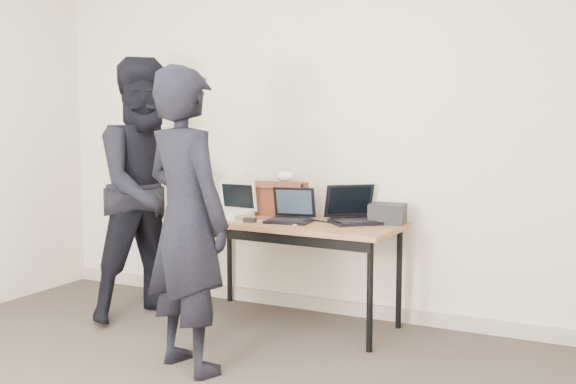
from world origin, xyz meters
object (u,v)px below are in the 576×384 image
Objects in this scene: laptop_center at (291,214)px; person_typist at (187,220)px; desk at (290,230)px; leather_satchel at (281,198)px; laptop_right at (354,214)px; equipment_box at (388,214)px; person_observer at (150,189)px; laptop_beige at (230,210)px.

laptop_center is 0.99m from person_typist.
leather_satchel is at bearing 131.19° from desk.
laptop_right is 0.60m from leather_satchel.
laptop_right is 0.28× the size of person_typist.
leather_satchel is (-0.59, 0.09, 0.07)m from laptop_right.
desk is 4.62× the size of laptop_center.
leather_satchel reaches higher than laptop_center.
equipment_box is (0.81, -0.04, -0.06)m from leather_satchel.
person_observer reaches higher than desk.
desk is 0.34m from leather_satchel.
equipment_box is at bearing 9.38° from laptop_center.
leather_satchel is at bearing -69.77° from person_typist.
laptop_center is at bearing -48.79° from person_observer.
person_typist is (-0.16, -0.99, 0.19)m from desk.
equipment_box is at bearing 14.06° from laptop_beige.
laptop_right is 1.27m from person_typist.
laptop_right is (0.40, 0.15, 0.01)m from laptop_center.
desk is 4.13× the size of leather_satchel.
equipment_box is 0.12× the size of person_observer.
person_typist is (0.31, -0.98, 0.08)m from laptop_beige.
laptop_right is 1.44m from person_observer.
laptop_right is 1.27× the size of leather_satchel.
laptop_beige is at bearing -35.12° from person_observer.
person_observer is (-0.78, -0.51, 0.07)m from leather_satchel.
leather_satchel reaches higher than equipment_box.
person_typist is (-0.58, -1.13, 0.07)m from laptop_right.
laptop_right reaches higher than laptop_beige.
person_typist is at bearing -157.73° from laptop_right.
laptop_right is (0.89, 0.15, 0.01)m from laptop_beige.
equipment_box is (0.62, 0.20, 0.02)m from laptop_center.
person_observer is at bearing -160.79° from desk.
equipment_box is at bearing -6.39° from leather_satchel.
person_observer is (-0.49, -0.27, 0.15)m from laptop_beige.
person_typist is at bearing -93.06° from leather_satchel.
leather_satchel is 1.62× the size of equipment_box.
laptop_center is 0.70× the size of laptop_right.
person_typist reaches higher than desk.
desk is 0.49m from laptop_beige.
laptop_beige is 0.68× the size of laptop_right.
leather_satchel is 0.93m from person_observer.
equipment_box is (0.63, 0.19, 0.13)m from desk.
laptop_beige is 1.12m from equipment_box.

